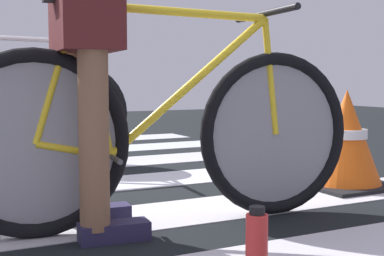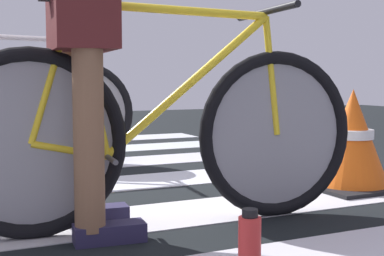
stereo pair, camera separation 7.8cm
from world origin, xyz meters
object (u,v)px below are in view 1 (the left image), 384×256
object	(u,v)px
traffic_cone	(346,141)
cyclist_1_of_4	(87,69)
bicycle_1_of_4	(165,132)
water_bottle	(257,246)

from	to	relation	value
traffic_cone	cyclist_1_of_4	bearing A→B (deg)	-170.92
bicycle_1_of_4	water_bottle	size ratio (longest dim) A/B	7.65
water_bottle	traffic_cone	size ratio (longest dim) A/B	0.42
water_bottle	traffic_cone	xyz separation A→B (m)	(1.24, 0.97, 0.15)
bicycle_1_of_4	cyclist_1_of_4	world-z (taller)	cyclist_1_of_4
water_bottle	cyclist_1_of_4	bearing A→B (deg)	111.99
bicycle_1_of_4	water_bottle	world-z (taller)	bicycle_1_of_4
bicycle_1_of_4	traffic_cone	world-z (taller)	bicycle_1_of_4
bicycle_1_of_4	water_bottle	xyz separation A→B (m)	(-0.02, -0.70, -0.28)
water_bottle	traffic_cone	distance (m)	1.58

